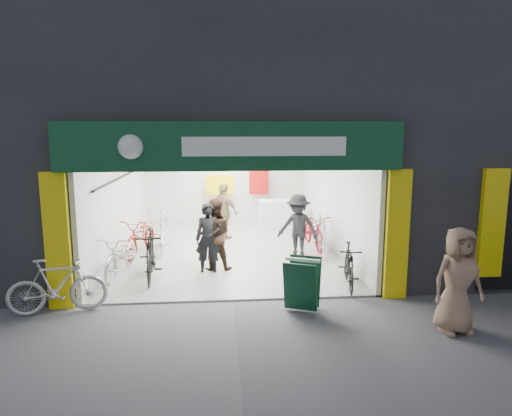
{
  "coord_description": "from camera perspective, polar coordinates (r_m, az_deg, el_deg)",
  "views": [
    {
      "loc": [
        -0.26,
        -8.56,
        3.36
      ],
      "look_at": [
        0.58,
        1.5,
        1.61
      ],
      "focal_mm": 32.0,
      "sensor_mm": 36.0,
      "label": 1
    }
  ],
  "objects": [
    {
      "name": "bike_right_back",
      "position": [
        12.41,
        8.2,
        -3.38
      ],
      "size": [
        0.64,
        1.84,
        1.09
      ],
      "primitive_type": "imported",
      "rotation": [
        0.0,
        0.0,
        -0.07
      ],
      "color": "#B9B9BE",
      "rests_on": "ground"
    },
    {
      "name": "bike_right_mid",
      "position": [
        13.1,
        7.25,
        -2.86
      ],
      "size": [
        0.78,
        1.93,
        0.99
      ],
      "primitive_type": "imported",
      "rotation": [
        0.0,
        0.0,
        0.06
      ],
      "color": "maroon",
      "rests_on": "ground"
    },
    {
      "name": "parked_bike",
      "position": [
        9.23,
        -23.59,
        -8.9
      ],
      "size": [
        1.82,
        0.85,
        1.05
      ],
      "primitive_type": "imported",
      "rotation": [
        0.0,
        0.0,
        1.78
      ],
      "color": "silver",
      "rests_on": "ground"
    },
    {
      "name": "bike_left_midback",
      "position": [
        12.65,
        -14.16,
        -3.46
      ],
      "size": [
        1.06,
        2.06,
        1.03
      ],
      "primitive_type": "imported",
      "rotation": [
        0.0,
        0.0,
        -0.2
      ],
      "color": "maroon",
      "rests_on": "ground"
    },
    {
      "name": "customer_d",
      "position": [
        13.91,
        -4.03,
        -0.49
      ],
      "size": [
        1.04,
        1.0,
        1.74
      ],
      "primitive_type": "imported",
      "rotation": [
        0.0,
        0.0,
        2.41
      ],
      "color": "olive",
      "rests_on": "ground"
    },
    {
      "name": "bike_right_front",
      "position": [
        10.0,
        11.55,
        -7.14
      ],
      "size": [
        0.72,
        1.63,
        0.95
      ],
      "primitive_type": "imported",
      "rotation": [
        0.0,
        0.0,
        -0.18
      ],
      "color": "black",
      "rests_on": "ground"
    },
    {
      "name": "customer_c",
      "position": [
        11.86,
        5.27,
        -2.4
      ],
      "size": [
        1.27,
        1.12,
        1.71
      ],
      "primitive_type": "imported",
      "rotation": [
        0.0,
        0.0,
        -0.55
      ],
      "color": "black",
      "rests_on": "ground"
    },
    {
      "name": "building",
      "position": [
        13.64,
        0.14,
        13.86
      ],
      "size": [
        17.0,
        10.27,
        8.0
      ],
      "color": "#232326",
      "rests_on": "ground"
    },
    {
      "name": "pedestrian_near",
      "position": [
        8.31,
        23.92,
        -8.29
      ],
      "size": [
        0.93,
        0.65,
        1.79
      ],
      "primitive_type": "imported",
      "rotation": [
        0.0,
        0.0,
        0.09
      ],
      "color": "#8E6C53",
      "rests_on": "ground"
    },
    {
      "name": "bike_left_midfront",
      "position": [
        10.56,
        -13.07,
        -5.78
      ],
      "size": [
        0.68,
        1.91,
        1.13
      ],
      "primitive_type": "imported",
      "rotation": [
        0.0,
        0.0,
        0.08
      ],
      "color": "black",
      "rests_on": "ground"
    },
    {
      "name": "sandwich_board",
      "position": [
        8.69,
        5.81,
        -9.25
      ],
      "size": [
        0.81,
        0.82,
        0.96
      ],
      "rotation": [
        0.0,
        0.0,
        -0.4
      ],
      "color": "#0E3A22",
      "rests_on": "ground"
    },
    {
      "name": "ground",
      "position": [
        9.2,
        -2.9,
        -11.59
      ],
      "size": [
        60.0,
        60.0,
        0.0
      ],
      "primitive_type": "plane",
      "color": "#56565B",
      "rests_on": "ground"
    },
    {
      "name": "customer_b",
      "position": [
        10.92,
        -5.27,
        -3.37
      ],
      "size": [
        0.89,
        0.71,
        1.75
      ],
      "primitive_type": "imported",
      "rotation": [
        0.0,
        0.0,
        3.08
      ],
      "color": "#382519",
      "rests_on": "ground"
    },
    {
      "name": "bike_left_back",
      "position": [
        12.8,
        -11.6,
        -3.02
      ],
      "size": [
        0.67,
        1.89,
        1.11
      ],
      "primitive_type": "imported",
      "rotation": [
        0.0,
        0.0,
        0.08
      ],
      "color": "silver",
      "rests_on": "ground"
    },
    {
      "name": "bike_left_front",
      "position": [
        10.99,
        -16.46,
        -5.68
      ],
      "size": [
        0.95,
        1.97,
        0.99
      ],
      "primitive_type": "imported",
      "rotation": [
        0.0,
        0.0,
        -0.16
      ],
      "color": "#B6B6BB",
      "rests_on": "ground"
    },
    {
      "name": "customer_a",
      "position": [
        10.7,
        -5.95,
        -3.85
      ],
      "size": [
        0.63,
        0.43,
        1.68
      ],
      "primitive_type": "imported",
      "rotation": [
        0.0,
        0.0,
        -0.04
      ],
      "color": "black",
      "rests_on": "ground"
    }
  ]
}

